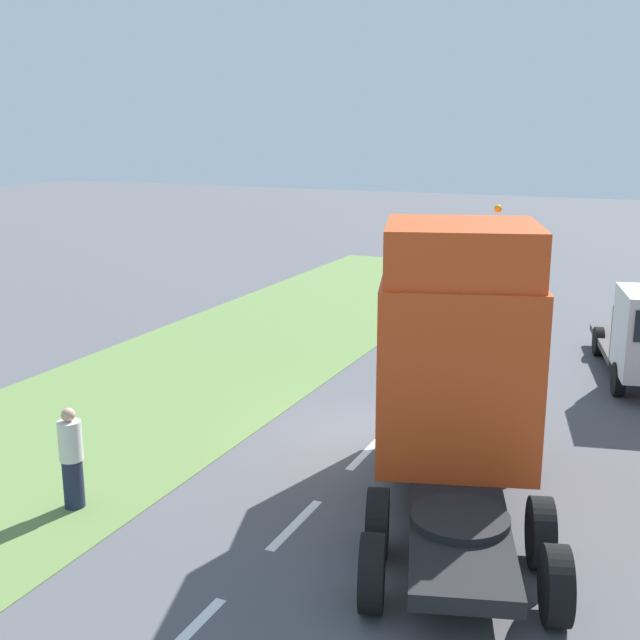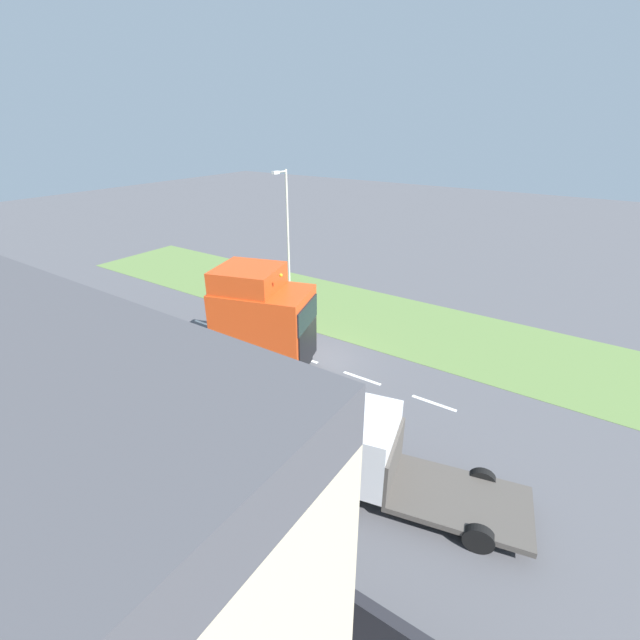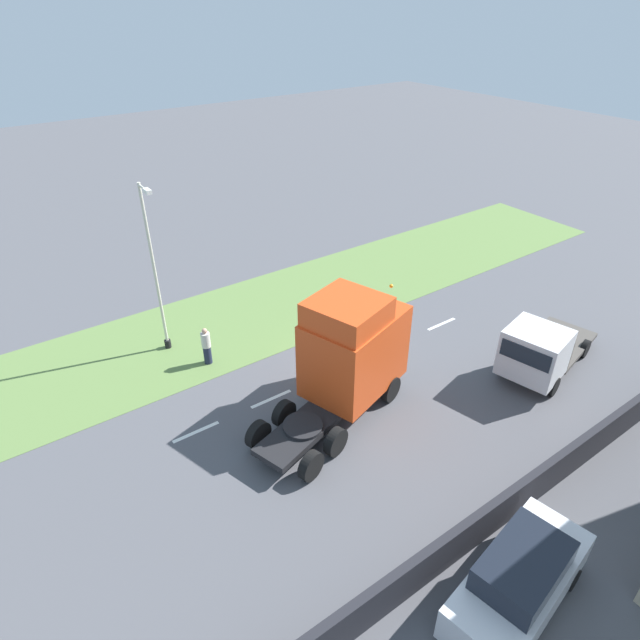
{
  "view_description": "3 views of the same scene",
  "coord_description": "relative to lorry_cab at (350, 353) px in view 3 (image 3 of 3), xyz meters",
  "views": [
    {
      "loc": [
        5.17,
        -14.47,
        6.26
      ],
      "look_at": [
        -0.58,
        -1.61,
        2.83
      ],
      "focal_mm": 45.0,
      "sensor_mm": 36.0,
      "label": 1
    },
    {
      "loc": [
        13.9,
        9.69,
        9.99
      ],
      "look_at": [
        -0.78,
        -0.2,
        1.75
      ],
      "focal_mm": 24.0,
      "sensor_mm": 36.0,
      "label": 2
    },
    {
      "loc": [
        14.41,
        -11.76,
        13.81
      ],
      "look_at": [
        -0.7,
        -1.03,
        2.3
      ],
      "focal_mm": 30.0,
      "sensor_mm": 36.0,
      "label": 3
    }
  ],
  "objects": [
    {
      "name": "ground_plane",
      "position": [
        -1.92,
        1.51,
        -2.37
      ],
      "size": [
        120.0,
        120.0,
        0.0
      ],
      "primitive_type": "plane",
      "color": "#515156",
      "rests_on": "ground"
    },
    {
      "name": "flatbed_truck",
      "position": [
        3.2,
        7.19,
        -1.02
      ],
      "size": [
        3.46,
        6.23,
        2.55
      ],
      "rotation": [
        0.0,
        0.0,
        3.36
      ],
      "color": "silver",
      "rests_on": "ground"
    },
    {
      "name": "lorry_cab",
      "position": [
        0.0,
        0.0,
        0.0
      ],
      "size": [
        4.43,
        7.2,
        4.87
      ],
      "rotation": [
        0.0,
        0.0,
        0.3
      ],
      "color": "black",
      "rests_on": "ground"
    },
    {
      "name": "boundary_wall",
      "position": [
        7.08,
        1.51,
        -1.7
      ],
      "size": [
        0.25,
        24.0,
        1.35
      ],
      "color": "#232328",
      "rests_on": "ground"
    },
    {
      "name": "parked_car",
      "position": [
        8.88,
        -1.46,
        -1.34
      ],
      "size": [
        2.64,
        4.93,
        2.13
      ],
      "rotation": [
        0.0,
        0.0,
        0.17
      ],
      "color": "silver",
      "rests_on": "ground"
    },
    {
      "name": "pedestrian",
      "position": [
        -5.57,
        -3.36,
        -1.51
      ],
      "size": [
        0.39,
        0.39,
        1.76
      ],
      "color": "#1E233D",
      "rests_on": "ground"
    },
    {
      "name": "grass_verge",
      "position": [
        -7.92,
        1.51,
        -2.37
      ],
      "size": [
        7.0,
        44.0,
        0.01
      ],
      "color": "#607F42",
      "rests_on": "ground"
    },
    {
      "name": "lane_markings",
      "position": [
        -1.92,
        0.81,
        -2.37
      ],
      "size": [
        0.16,
        14.6,
        0.0
      ],
      "color": "white",
      "rests_on": "ground"
    },
    {
      "name": "lamp_post",
      "position": [
        -7.61,
        -4.33,
        1.22
      ],
      "size": [
        1.26,
        0.28,
        7.59
      ],
      "color": "black",
      "rests_on": "ground"
    }
  ]
}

